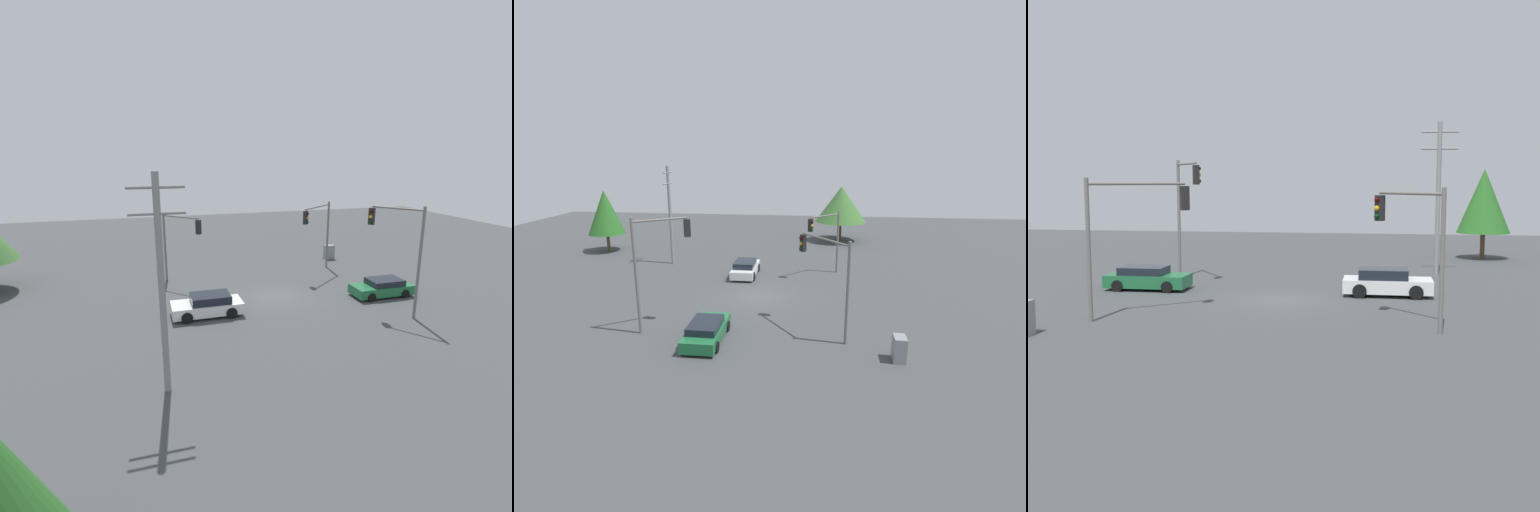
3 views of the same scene
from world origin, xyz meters
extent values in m
plane|color=#424447|center=(0.00, 0.00, 0.00)|extent=(80.00, 80.00, 0.00)
cube|color=silver|center=(-5.14, -1.91, 0.53)|extent=(4.41, 1.91, 0.67)
cube|color=black|center=(-4.91, -1.91, 1.11)|extent=(2.43, 1.68, 0.50)
cylinder|color=black|center=(-6.50, -2.81, 0.35)|extent=(0.70, 0.22, 0.70)
cylinder|color=black|center=(-6.50, -1.00, 0.35)|extent=(0.70, 0.22, 0.70)
cylinder|color=black|center=(-3.77, -2.81, 0.35)|extent=(0.70, 0.22, 0.70)
cylinder|color=black|center=(-3.77, -1.00, 0.35)|extent=(0.70, 0.22, 0.70)
cube|color=#1E6638|center=(7.42, -1.92, 0.49)|extent=(4.34, 1.87, 0.65)
cube|color=black|center=(7.64, -1.92, 1.02)|extent=(2.38, 1.65, 0.41)
cylinder|color=black|center=(6.08, -2.81, 0.30)|extent=(0.61, 0.22, 0.61)
cylinder|color=black|center=(6.08, -1.03, 0.30)|extent=(0.61, 0.22, 0.61)
cylinder|color=black|center=(8.77, -2.81, 0.30)|extent=(0.61, 0.22, 0.61)
cylinder|color=black|center=(8.77, -1.03, 0.30)|extent=(0.61, 0.22, 0.61)
cylinder|color=slate|center=(6.97, 5.92, 2.94)|extent=(0.18, 0.18, 5.87)
cylinder|color=slate|center=(5.33, 4.63, 5.62)|extent=(3.35, 2.67, 0.12)
cube|color=black|center=(3.69, 3.34, 5.00)|extent=(0.44, 0.43, 1.05)
sphere|color=#360503|center=(3.80, 3.20, 5.33)|extent=(0.22, 0.22, 0.22)
sphere|color=orange|center=(3.80, 3.20, 5.00)|extent=(0.22, 0.22, 0.22)
sphere|color=black|center=(3.80, 3.20, 4.66)|extent=(0.22, 0.22, 0.22)
cylinder|color=slate|center=(6.99, -6.06, 3.47)|extent=(0.18, 0.18, 6.93)
cylinder|color=slate|center=(6.08, -4.79, 6.68)|extent=(1.92, 2.63, 0.12)
cube|color=black|center=(5.16, -3.51, 6.06)|extent=(0.43, 0.44, 1.05)
sphere|color=#360503|center=(5.02, -3.61, 6.40)|extent=(0.22, 0.22, 0.22)
sphere|color=orange|center=(5.02, -3.61, 6.06)|extent=(0.22, 0.22, 0.22)
sphere|color=black|center=(5.02, -3.61, 5.72)|extent=(0.22, 0.22, 0.22)
cylinder|color=slate|center=(-7.01, 6.02, 2.75)|extent=(0.18, 0.18, 5.51)
cylinder|color=slate|center=(-5.85, 4.83, 5.26)|extent=(2.41, 2.46, 0.12)
cube|color=black|center=(-4.69, 3.64, 4.63)|extent=(0.44, 0.44, 1.05)
sphere|color=#360503|center=(-4.56, 3.76, 4.97)|extent=(0.22, 0.22, 0.22)
sphere|color=orange|center=(-4.56, 3.76, 4.63)|extent=(0.22, 0.22, 0.22)
sphere|color=black|center=(-4.56, 3.76, 4.29)|extent=(0.22, 0.22, 0.22)
cylinder|color=gray|center=(-8.17, -9.59, 4.62)|extent=(0.28, 0.28, 9.25)
cylinder|color=gray|center=(-8.17, -9.59, 8.65)|extent=(2.20, 0.12, 0.12)
cylinder|color=gray|center=(-8.17, -9.59, 7.65)|extent=(2.20, 0.12, 0.12)
cube|color=gray|center=(8.54, 8.52, 0.66)|extent=(0.90, 0.62, 1.33)
camera|label=1|loc=(-8.89, -25.20, 9.90)|focal=28.00mm
camera|label=2|loc=(27.76, 4.12, 10.39)|focal=28.00mm
camera|label=3|loc=(-4.67, 30.27, 5.76)|focal=45.00mm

